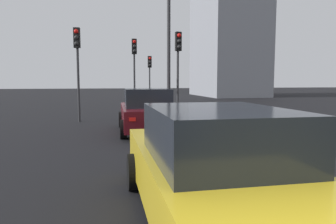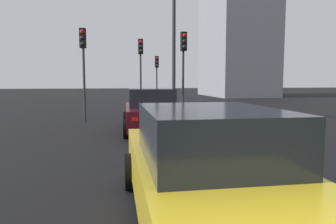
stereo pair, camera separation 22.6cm
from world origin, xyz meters
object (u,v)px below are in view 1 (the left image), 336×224
(traffic_light_near_right, at_px, (134,60))
(traffic_light_far_right, at_px, (178,57))
(car_maroon_lead, at_px, (147,111))
(street_lamp_kerbside, at_px, (169,40))
(car_yellow_second, at_px, (213,169))
(traffic_light_near_left, at_px, (77,55))
(traffic_light_far_left, at_px, (150,70))

(traffic_light_near_right, bearing_deg, traffic_light_far_right, 19.14)
(car_maroon_lead, xyz_separation_m, street_lamp_kerbside, (2.73, -1.40, 2.99))
(car_yellow_second, bearing_deg, traffic_light_near_left, 13.28)
(traffic_light_near_left, height_order, traffic_light_near_right, traffic_light_near_right)
(car_yellow_second, relative_size, traffic_light_near_right, 1.08)
(car_yellow_second, height_order, traffic_light_near_left, traffic_light_near_left)
(traffic_light_far_right, bearing_deg, traffic_light_far_left, 172.26)
(car_yellow_second, bearing_deg, traffic_light_far_right, -10.75)
(car_maroon_lead, distance_m, traffic_light_near_right, 7.85)
(car_maroon_lead, relative_size, traffic_light_far_right, 1.02)
(traffic_light_far_left, bearing_deg, car_yellow_second, -10.21)
(traffic_light_near_left, bearing_deg, street_lamp_kerbside, 86.77)
(street_lamp_kerbside, bearing_deg, traffic_light_near_right, 13.35)
(car_yellow_second, bearing_deg, traffic_light_far_left, -5.63)
(car_maroon_lead, distance_m, street_lamp_kerbside, 4.28)
(traffic_light_far_right, bearing_deg, car_maroon_lead, -38.55)
(traffic_light_far_left, xyz_separation_m, street_lamp_kerbside, (-10.42, 0.63, 0.98))
(street_lamp_kerbside, bearing_deg, car_maroon_lead, 152.80)
(traffic_light_near_right, height_order, traffic_light_far_left, traffic_light_near_right)
(car_yellow_second, xyz_separation_m, traffic_light_far_left, (20.81, -2.20, 2.02))
(traffic_light_near_left, relative_size, traffic_light_far_left, 1.12)
(car_maroon_lead, height_order, traffic_light_near_left, traffic_light_near_left)
(car_maroon_lead, relative_size, traffic_light_near_right, 0.98)
(car_yellow_second, xyz_separation_m, traffic_light_near_right, (15.14, -0.44, 2.40))
(traffic_light_near_right, height_order, traffic_light_far_right, traffic_light_near_right)
(car_maroon_lead, xyz_separation_m, traffic_light_near_right, (7.47, -0.28, 2.38))
(traffic_light_near_left, distance_m, traffic_light_far_right, 4.71)
(traffic_light_far_right, height_order, street_lamp_kerbside, street_lamp_kerbside)
(car_yellow_second, distance_m, traffic_light_near_left, 11.63)
(traffic_light_near_left, xyz_separation_m, traffic_light_far_right, (-0.12, -4.71, -0.04))
(traffic_light_near_left, distance_m, street_lamp_kerbside, 4.23)
(car_yellow_second, height_order, traffic_light_far_right, traffic_light_far_right)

